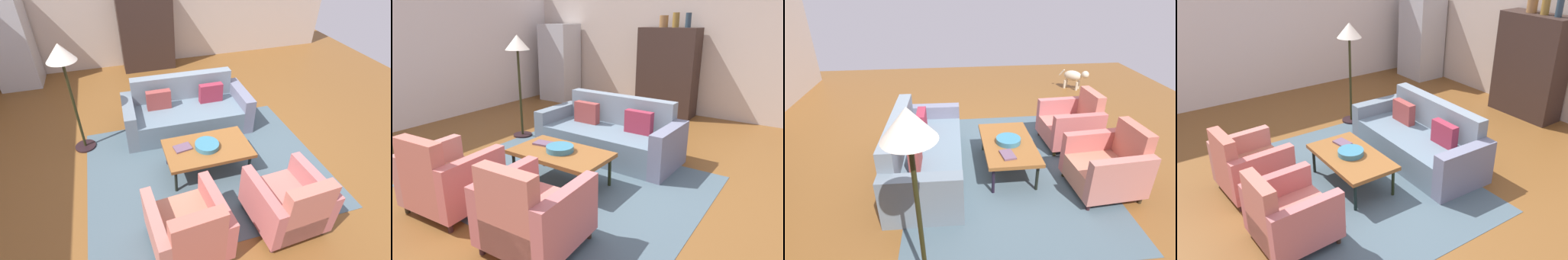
# 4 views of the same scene
# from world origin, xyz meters

# --- Properties ---
(ground_plane) EXTENTS (10.10, 10.10, 0.00)m
(ground_plane) POSITION_xyz_m (0.00, 0.00, 0.00)
(ground_plane) COLOR brown
(wall_back) EXTENTS (8.41, 0.12, 2.80)m
(wall_back) POSITION_xyz_m (0.00, 3.74, 1.40)
(wall_back) COLOR beige
(wall_back) RESTS_ON ground
(wall_left) EXTENTS (0.12, 7.49, 2.80)m
(wall_left) POSITION_xyz_m (-4.21, 0.00, 1.40)
(wall_left) COLOR silver
(wall_left) RESTS_ON ground
(area_rug) EXTENTS (3.40, 2.60, 0.01)m
(area_rug) POSITION_xyz_m (-0.36, -0.38, 0.00)
(area_rug) COLOR #465A65
(area_rug) RESTS_ON ground
(couch) EXTENTS (2.12, 0.95, 0.86)m
(couch) POSITION_xyz_m (-0.36, 0.76, 0.29)
(couch) COLOR slate
(couch) RESTS_ON ground
(coffee_table) EXTENTS (1.20, 0.70, 0.43)m
(coffee_table) POSITION_xyz_m (-0.36, -0.43, 0.39)
(coffee_table) COLOR black
(coffee_table) RESTS_ON ground
(armchair_left) EXTENTS (0.86, 0.86, 0.88)m
(armchair_left) POSITION_xyz_m (-0.96, -1.60, 0.34)
(armchair_left) COLOR #301A1F
(armchair_left) RESTS_ON ground
(armchair_right) EXTENTS (0.84, 0.84, 0.88)m
(armchair_right) POSITION_xyz_m (0.24, -1.60, 0.34)
(armchair_right) COLOR #312B14
(armchair_right) RESTS_ON ground
(fruit_bowl) EXTENTS (0.34, 0.34, 0.07)m
(fruit_bowl) POSITION_xyz_m (-0.37, -0.43, 0.46)
(fruit_bowl) COLOR teal
(fruit_bowl) RESTS_ON coffee_table
(book_stack) EXTENTS (0.26, 0.20, 0.02)m
(book_stack) POSITION_xyz_m (-0.71, -0.36, 0.44)
(book_stack) COLOR #63485E
(book_stack) RESTS_ON coffee_table
(cabinet) EXTENTS (1.20, 0.51, 1.80)m
(cabinet) POSITION_xyz_m (-0.57, 3.40, 0.90)
(cabinet) COLOR #33241F
(cabinet) RESTS_ON ground
(vase_tall) EXTENTS (0.17, 0.17, 0.23)m
(vase_tall) POSITION_xyz_m (-0.72, 3.39, 1.92)
(vase_tall) COLOR olive
(vase_tall) RESTS_ON cabinet
(vase_round) EXTENTS (0.13, 0.13, 0.28)m
(vase_round) POSITION_xyz_m (-0.47, 3.39, 1.94)
(vase_round) COLOR olive
(vase_round) RESTS_ON cabinet
(vase_small) EXTENTS (0.11, 0.11, 0.28)m
(vase_small) POSITION_xyz_m (-0.22, 3.39, 1.94)
(vase_small) COLOR #293B48
(vase_small) RESTS_ON cabinet
(refrigerator) EXTENTS (0.80, 0.73, 1.85)m
(refrigerator) POSITION_xyz_m (-3.36, 3.29, 0.93)
(refrigerator) COLOR #B7BABF
(refrigerator) RESTS_ON ground
(floor_lamp) EXTENTS (0.40, 0.40, 1.72)m
(floor_lamp) POSITION_xyz_m (-2.08, 0.63, 1.44)
(floor_lamp) COLOR black
(floor_lamp) RESTS_ON ground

